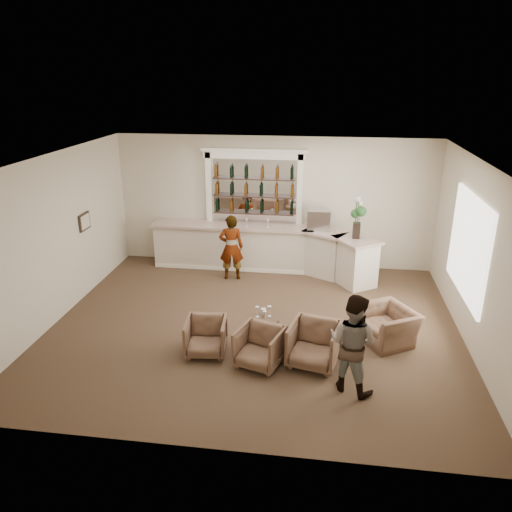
{
  "coord_description": "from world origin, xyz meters",
  "views": [
    {
      "loc": [
        1.26,
        -8.75,
        4.79
      ],
      "look_at": [
        -0.09,
        0.9,
        1.15
      ],
      "focal_mm": 35.0,
      "sensor_mm": 36.0,
      "label": 1
    }
  ],
  "objects": [
    {
      "name": "ground",
      "position": [
        0.0,
        0.0,
        0.0
      ],
      "size": [
        8.0,
        8.0,
        0.0
      ],
      "primitive_type": "plane",
      "color": "#4C3826",
      "rests_on": "ground"
    },
    {
      "name": "room_shell",
      "position": [
        0.16,
        0.71,
        2.34
      ],
      "size": [
        8.04,
        7.02,
        3.32
      ],
      "color": "beige",
      "rests_on": "ground"
    },
    {
      "name": "bar_counter",
      "position": [
        -0.16,
        3.0,
        0.57
      ],
      "size": [
        5.72,
        1.8,
        1.14
      ],
      "color": "beige",
      "rests_on": "ground"
    },
    {
      "name": "back_bar_alcove",
      "position": [
        -0.5,
        3.41,
        2.03
      ],
      "size": [
        2.64,
        0.25,
        3.0
      ],
      "color": "white",
      "rests_on": "ground"
    },
    {
      "name": "cocktail_table",
      "position": [
        0.26,
        -0.6,
        0.25
      ],
      "size": [
        0.58,
        0.58,
        0.5
      ],
      "primitive_type": "cylinder",
      "color": "#4A3120",
      "rests_on": "ground"
    },
    {
      "name": "sommelier",
      "position": [
        -0.9,
        2.33,
        0.8
      ],
      "size": [
        0.64,
        0.48,
        1.6
      ],
      "primitive_type": "imported",
      "rotation": [
        0.0,
        0.0,
        3.31
      ],
      "color": "gray",
      "rests_on": "ground"
    },
    {
      "name": "guest",
      "position": [
        1.8,
        -1.85,
        0.82
      ],
      "size": [
        1.0,
        0.93,
        1.64
      ],
      "primitive_type": "imported",
      "rotation": [
        0.0,
        0.0,
        2.64
      ],
      "color": "gray",
      "rests_on": "ground"
    },
    {
      "name": "armchair_left",
      "position": [
        -0.71,
        -1.12,
        0.33
      ],
      "size": [
        0.77,
        0.79,
        0.66
      ],
      "primitive_type": "imported",
      "rotation": [
        0.0,
        0.0,
        0.09
      ],
      "color": "brown",
      "rests_on": "ground"
    },
    {
      "name": "armchair_center",
      "position": [
        0.29,
        -1.36,
        0.34
      ],
      "size": [
        0.93,
        0.94,
        0.69
      ],
      "primitive_type": "imported",
      "rotation": [
        0.0,
        0.0,
        -0.31
      ],
      "color": "brown",
      "rests_on": "ground"
    },
    {
      "name": "armchair_right",
      "position": [
        1.21,
        -1.21,
        0.38
      ],
      "size": [
        0.98,
        1.0,
        0.77
      ],
      "primitive_type": "imported",
      "rotation": [
        0.0,
        0.0,
        -0.22
      ],
      "color": "brown",
      "rests_on": "ground"
    },
    {
      "name": "armchair_far",
      "position": [
        2.53,
        -0.23,
        0.33
      ],
      "size": [
        1.27,
        1.31,
        0.65
      ],
      "primitive_type": "imported",
      "rotation": [
        0.0,
        0.0,
        -1.03
      ],
      "color": "brown",
      "rests_on": "ground"
    },
    {
      "name": "espresso_machine",
      "position": [
        1.15,
        3.05,
        1.38
      ],
      "size": [
        0.56,
        0.48,
        0.48
      ],
      "primitive_type": "cube",
      "rotation": [
        0.0,
        0.0,
        0.03
      ],
      "color": "#B9B9BE",
      "rests_on": "bar_counter"
    },
    {
      "name": "flower_vase",
      "position": [
        2.03,
        2.44,
        1.69
      ],
      "size": [
        0.26,
        0.26,
        0.98
      ],
      "color": "black",
      "rests_on": "bar_counter"
    },
    {
      "name": "wine_glass_bar_left",
      "position": [
        -0.63,
        3.01,
        1.25
      ],
      "size": [
        0.07,
        0.07,
        0.21
      ],
      "primitive_type": null,
      "color": "white",
      "rests_on": "bar_counter"
    },
    {
      "name": "wine_glass_bar_right",
      "position": [
        -0.09,
        2.98,
        1.25
      ],
      "size": [
        0.07,
        0.07,
        0.21
      ],
      "primitive_type": null,
      "color": "white",
      "rests_on": "bar_counter"
    },
    {
      "name": "wine_glass_tbl_a",
      "position": [
        0.14,
        -0.57,
        0.6
      ],
      "size": [
        0.07,
        0.07,
        0.21
      ],
      "primitive_type": null,
      "color": "white",
      "rests_on": "cocktail_table"
    },
    {
      "name": "wine_glass_tbl_b",
      "position": [
        0.36,
        -0.52,
        0.6
      ],
      "size": [
        0.07,
        0.07,
        0.21
      ],
      "primitive_type": null,
      "color": "white",
      "rests_on": "cocktail_table"
    },
    {
      "name": "wine_glass_tbl_c",
      "position": [
        0.3,
        -0.73,
        0.6
      ],
      "size": [
        0.07,
        0.07,
        0.21
      ],
      "primitive_type": null,
      "color": "white",
      "rests_on": "cocktail_table"
    },
    {
      "name": "napkin_holder",
      "position": [
        0.24,
        -0.46,
        0.56
      ],
      "size": [
        0.08,
        0.08,
        0.12
      ],
      "primitive_type": "cube",
      "color": "silver",
      "rests_on": "cocktail_table"
    }
  ]
}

